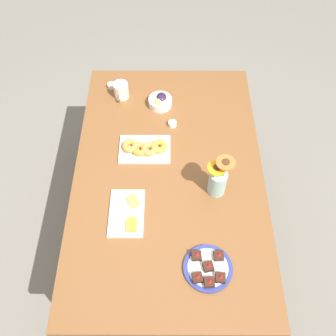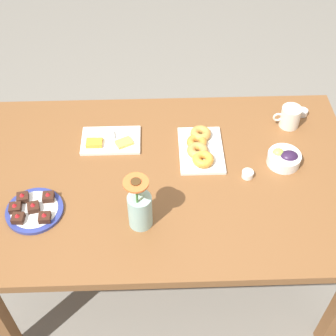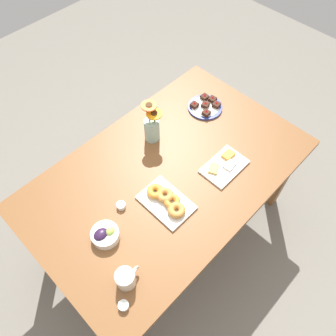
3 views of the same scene
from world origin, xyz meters
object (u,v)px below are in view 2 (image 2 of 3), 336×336
(jam_cup_honey, at_px, (302,112))
(dessert_plate, at_px, (34,210))
(grape_bowl, at_px, (284,158))
(flower_vase, at_px, (140,208))
(jam_cup_berry, at_px, (248,174))
(croissant_platter, at_px, (200,148))
(coffee_mug, at_px, (290,117))
(cheese_platter, at_px, (110,140))
(dining_table, at_px, (168,188))

(jam_cup_honey, height_order, dessert_plate, dessert_plate)
(jam_cup_honey, bearing_deg, grape_bowl, 63.90)
(dessert_plate, xyz_separation_m, flower_vase, (-0.41, 0.07, 0.08))
(grape_bowl, height_order, flower_vase, flower_vase)
(jam_cup_berry, bearing_deg, croissant_platter, -39.54)
(coffee_mug, xyz_separation_m, jam_cup_honey, (-0.08, -0.07, -0.04))
(croissant_platter, xyz_separation_m, flower_vase, (0.26, 0.37, 0.07))
(jam_cup_berry, height_order, dessert_plate, dessert_plate)
(coffee_mug, height_order, flower_vase, flower_vase)
(coffee_mug, bearing_deg, cheese_platter, 6.02)
(cheese_platter, relative_size, jam_cup_berry, 5.42)
(croissant_platter, relative_size, jam_cup_honey, 5.85)
(coffee_mug, distance_m, dessert_plate, 1.18)
(jam_cup_honey, bearing_deg, flower_vase, 38.45)
(croissant_platter, height_order, flower_vase, flower_vase)
(dining_table, xyz_separation_m, croissant_platter, (-0.14, -0.13, 0.11))
(cheese_platter, bearing_deg, jam_cup_berry, 158.88)
(dining_table, bearing_deg, croissant_platter, -137.60)
(dessert_plate, bearing_deg, cheese_platter, -126.04)
(grape_bowl, relative_size, jam_cup_berry, 2.91)
(grape_bowl, bearing_deg, croissant_platter, -13.02)
(grape_bowl, xyz_separation_m, jam_cup_honey, (-0.15, -0.31, -0.01))
(cheese_platter, distance_m, jam_cup_honey, 0.91)
(coffee_mug, xyz_separation_m, cheese_platter, (0.81, 0.09, -0.04))
(dining_table, height_order, grape_bowl, grape_bowl)
(cheese_platter, relative_size, dessert_plate, 1.17)
(coffee_mug, bearing_deg, grape_bowl, 73.49)
(cheese_platter, height_order, dessert_plate, dessert_plate)
(cheese_platter, relative_size, flower_vase, 0.99)
(grape_bowl, distance_m, jam_cup_honey, 0.34)
(dining_table, relative_size, grape_bowl, 11.44)
(cheese_platter, height_order, flower_vase, flower_vase)
(jam_cup_honey, relative_size, dessert_plate, 0.22)
(grape_bowl, height_order, cheese_platter, grape_bowl)
(grape_bowl, bearing_deg, dessert_plate, 12.58)
(grape_bowl, distance_m, croissant_platter, 0.36)
(dining_table, height_order, croissant_platter, croissant_platter)
(jam_cup_honey, xyz_separation_m, dessert_plate, (1.17, 0.54, -0.00))
(grape_bowl, xyz_separation_m, jam_cup_berry, (0.16, 0.07, -0.01))
(dessert_plate, bearing_deg, jam_cup_berry, -169.69)
(croissant_platter, bearing_deg, flower_vase, 55.56)
(coffee_mug, relative_size, flower_vase, 0.47)
(grape_bowl, relative_size, dessert_plate, 0.63)
(coffee_mug, xyz_separation_m, dessert_plate, (1.09, 0.46, -0.04))
(jam_cup_berry, xyz_separation_m, dessert_plate, (0.85, 0.16, -0.00))
(dining_table, relative_size, coffee_mug, 12.85)
(dining_table, xyz_separation_m, grape_bowl, (-0.49, -0.05, 0.12))
(dining_table, bearing_deg, dessert_plate, 18.60)
(grape_bowl, distance_m, dessert_plate, 1.04)
(cheese_platter, bearing_deg, dining_table, 141.07)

